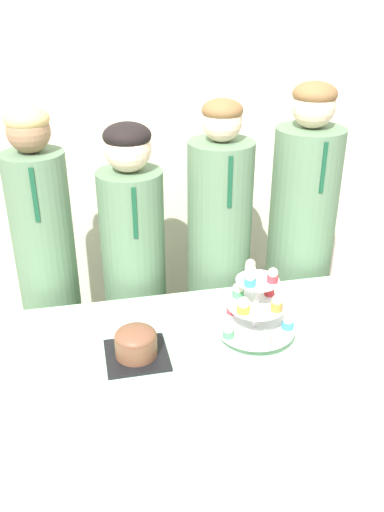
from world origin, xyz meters
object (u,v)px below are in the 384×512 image
Objects in this scene: cake_knife at (148,387)px; student_1 at (135,282)px; cupcake_stand at (256,307)px; student_2 at (218,268)px; round_cake at (136,343)px; student_0 at (50,283)px; student_3 at (299,255)px.

student_1 is (0.05, 0.78, -0.04)m from cake_knife.
student_1 reaches higher than cupcake_stand.
student_2 reaches higher than cake_knife.
round_cake is at bearing -177.65° from cupcake_stand.
cupcake_stand reaches higher than round_cake.
student_2 reaches higher than round_cake.
cake_knife is at bearing -66.83° from student_0.
student_2 is (0.44, 0.78, -0.02)m from cake_knife.
student_3 is (1.18, 0.00, 0.01)m from student_0.
cake_knife is 0.84m from student_0.
student_3 reaches higher than student_2.
student_2 is 0.96× the size of student_3.
cake_knife is 0.97× the size of cupcake_stand.
student_2 is at bearing 52.66° from round_cake.
student_1 is at bearing 83.84° from round_cake.
student_2 is (0.01, 0.59, -0.15)m from cupcake_stand.
student_3 is at bearing 42.99° from cake_knife.
student_0 is 1.18m from student_3.
cupcake_stand is (0.45, 0.02, 0.08)m from round_cake.
student_0 is 0.78m from student_2.
cake_knife is (0.02, -0.17, -0.06)m from round_cake.
round_cake is 0.45m from cupcake_stand.
student_2 is at bearing 0.00° from student_1.
student_1 is at bearing 123.07° from cupcake_stand.
cake_knife is 0.49m from cupcake_stand.
student_2 is at bearing 0.00° from student_0.
round_cake is at bearing 96.32° from cake_knife.
student_0 is at bearing -180.00° from student_2.
student_1 is 0.95× the size of student_2.
cake_knife is 1.15m from student_3.
cupcake_stand is 0.72m from student_1.
cake_knife is at bearing -84.13° from round_cake.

